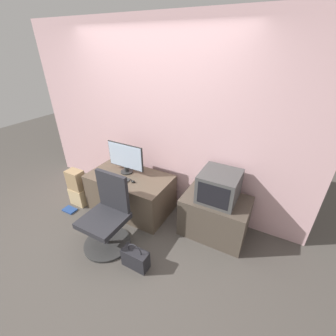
{
  "coord_description": "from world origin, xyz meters",
  "views": [
    {
      "loc": [
        1.64,
        -1.31,
        2.28
      ],
      "look_at": [
        0.39,
        0.96,
        0.83
      ],
      "focal_mm": 24.0,
      "sensor_mm": 36.0,
      "label": 1
    }
  ],
  "objects": [
    {
      "name": "book",
      "position": [
        -1.01,
        0.35,
        0.01
      ],
      "size": [
        0.21,
        0.13,
        0.02
      ],
      "color": "navy",
      "rests_on": "ground_plane"
    },
    {
      "name": "crt_tv",
      "position": [
        1.09,
        0.99,
        0.74
      ],
      "size": [
        0.46,
        0.47,
        0.37
      ],
      "color": "#474747",
      "rests_on": "side_stand"
    },
    {
      "name": "main_monitor",
      "position": [
        -0.3,
        0.95,
        0.82
      ],
      "size": [
        0.6,
        0.18,
        0.46
      ],
      "color": "#2D2D2D",
      "rests_on": "desk"
    },
    {
      "name": "mouse",
      "position": [
        -0.05,
        0.76,
        0.59
      ],
      "size": [
        0.06,
        0.04,
        0.03
      ],
      "color": "black",
      "rests_on": "desk"
    },
    {
      "name": "ground_plane",
      "position": [
        0.0,
        0.0,
        0.0
      ],
      "size": [
        12.0,
        12.0,
        0.0
      ],
      "primitive_type": "plane",
      "color": "#4C4742"
    },
    {
      "name": "handbag",
      "position": [
        0.48,
        0.03,
        0.12
      ],
      "size": [
        0.31,
        0.14,
        0.34
      ],
      "color": "#232328",
      "rests_on": "ground_plane"
    },
    {
      "name": "cardboard_box_lower",
      "position": [
        -1.0,
        0.57,
        0.14
      ],
      "size": [
        0.27,
        0.18,
        0.28
      ],
      "color": "#D1B27F",
      "rests_on": "ground_plane"
    },
    {
      "name": "side_stand",
      "position": [
        1.09,
        0.98,
        0.28
      ],
      "size": [
        0.84,
        0.55,
        0.56
      ],
      "color": "#4C4238",
      "rests_on": "ground_plane"
    },
    {
      "name": "keyboard",
      "position": [
        -0.27,
        0.75,
        0.59
      ],
      "size": [
        0.32,
        0.11,
        0.01
      ],
      "color": "#2D2D2D",
      "rests_on": "desk"
    },
    {
      "name": "wall_back",
      "position": [
        0.0,
        1.32,
        1.3
      ],
      "size": [
        4.4,
        0.05,
        2.6
      ],
      "color": "beige",
      "rests_on": "ground_plane"
    },
    {
      "name": "office_chair",
      "position": [
        -0.03,
        0.18,
        0.38
      ],
      "size": [
        0.59,
        0.59,
        0.95
      ],
      "color": "#333333",
      "rests_on": "ground_plane"
    },
    {
      "name": "desk",
      "position": [
        -0.21,
        0.88,
        0.29
      ],
      "size": [
        1.22,
        0.69,
        0.58
      ],
      "color": "brown",
      "rests_on": "ground_plane"
    },
    {
      "name": "cardboard_box_upper",
      "position": [
        -1.0,
        0.57,
        0.44
      ],
      "size": [
        0.25,
        0.17,
        0.31
      ],
      "color": "#A3845B",
      "rests_on": "cardboard_box_lower"
    }
  ]
}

